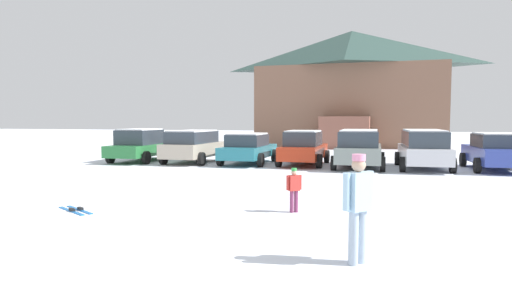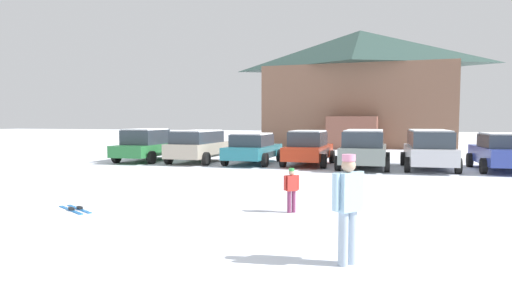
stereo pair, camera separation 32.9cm
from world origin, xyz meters
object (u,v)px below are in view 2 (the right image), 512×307
at_px(parked_beige_suv, 198,145).
at_px(skier_adult_in_blue_parka, 348,203).
at_px(parked_grey_wagon, 364,148).
at_px(parked_silver_wagon, 429,148).
at_px(parked_green_coupe, 147,145).
at_px(parked_teal_hatchback, 253,148).
at_px(parked_blue_hatchback, 501,152).
at_px(ski_lodge, 359,88).
at_px(pair_of_skis, 75,209).
at_px(skier_child_in_red_jacket, 291,188).
at_px(parked_red_sedan, 308,148).

distance_m(parked_beige_suv, skier_adult_in_blue_parka, 16.80).
bearing_deg(parked_beige_suv, skier_adult_in_blue_parka, -57.92).
xyz_separation_m(parked_grey_wagon, parked_silver_wagon, (2.74, 0.32, 0.01)).
xyz_separation_m(parked_green_coupe, parked_teal_hatchback, (5.76, 0.23, -0.07)).
relative_size(parked_grey_wagon, parked_blue_hatchback, 1.01).
xyz_separation_m(parked_silver_wagon, skier_adult_in_blue_parka, (-2.01, -14.35, 0.01)).
bearing_deg(parked_teal_hatchback, parked_grey_wagon, -4.98).
distance_m(ski_lodge, parked_beige_suv, 19.03).
bearing_deg(ski_lodge, parked_grey_wagon, -84.61).
bearing_deg(parked_green_coupe, parked_silver_wagon, 0.34).
height_order(parked_beige_suv, skier_adult_in_blue_parka, skier_adult_in_blue_parka).
bearing_deg(parked_grey_wagon, parked_blue_hatchback, 5.73).
height_order(parked_green_coupe, skier_adult_in_blue_parka, parked_green_coupe).
distance_m(parked_blue_hatchback, pair_of_skis, 16.97).
bearing_deg(parked_teal_hatchback, skier_child_in_red_jacket, -68.05).
relative_size(parked_blue_hatchback, skier_child_in_red_jacket, 4.33).
bearing_deg(skier_adult_in_blue_parka, parked_grey_wagon, 92.96).
distance_m(parked_beige_suv, parked_red_sedan, 5.58).
height_order(ski_lodge, skier_adult_in_blue_parka, ski_lodge).
distance_m(parked_silver_wagon, skier_child_in_red_jacket, 11.45).
relative_size(parked_grey_wagon, skier_child_in_red_jacket, 4.37).
height_order(parked_red_sedan, skier_adult_in_blue_parka, skier_adult_in_blue_parka).
bearing_deg(pair_of_skis, ski_lodge, 81.64).
relative_size(parked_red_sedan, parked_silver_wagon, 0.89).
bearing_deg(parked_silver_wagon, parked_beige_suv, -179.40).
xyz_separation_m(ski_lodge, parked_blue_hatchback, (7.29, -17.09, -3.95)).
relative_size(parked_beige_suv, parked_silver_wagon, 0.85).
bearing_deg(ski_lodge, parked_blue_hatchback, -66.89).
xyz_separation_m(parked_green_coupe, skier_child_in_red_jacket, (10.19, -10.75, -0.26)).
xyz_separation_m(parked_blue_hatchback, skier_adult_in_blue_parka, (-4.90, -14.60, 0.12)).
bearing_deg(skier_child_in_red_jacket, parked_beige_suv, 124.12).
bearing_deg(parked_green_coupe, parked_teal_hatchback, 2.29).
relative_size(parked_teal_hatchback, parked_blue_hatchback, 0.99).
xyz_separation_m(parked_teal_hatchback, skier_adult_in_blue_parka, (6.09, -14.50, 0.17)).
height_order(ski_lodge, parked_green_coupe, ski_lodge).
bearing_deg(parked_silver_wagon, skier_child_in_red_jacket, -108.72).
height_order(parked_teal_hatchback, parked_silver_wagon, parked_silver_wagon).
height_order(ski_lodge, parked_silver_wagon, ski_lodge).
relative_size(ski_lodge, parked_beige_suv, 3.72).
distance_m(parked_grey_wagon, parked_blue_hatchback, 5.66).
height_order(skier_adult_in_blue_parka, pair_of_skis, skier_adult_in_blue_parka).
bearing_deg(parked_green_coupe, ski_lodge, 61.51).
distance_m(ski_lodge, parked_silver_wagon, 18.29).
height_order(parked_grey_wagon, parked_silver_wagon, parked_silver_wagon).
bearing_deg(pair_of_skis, parked_beige_suv, 100.45).
xyz_separation_m(ski_lodge, parked_beige_suv, (-6.53, -17.45, -3.89)).
xyz_separation_m(parked_teal_hatchback, parked_blue_hatchback, (10.99, 0.10, 0.05)).
bearing_deg(skier_adult_in_blue_parka, parked_green_coupe, 129.70).
bearing_deg(skier_child_in_red_jacket, parked_teal_hatchback, 111.95).
relative_size(parked_beige_suv, skier_child_in_red_jacket, 3.93).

